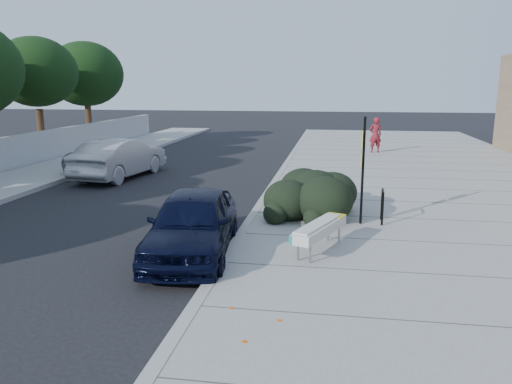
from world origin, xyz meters
TOP-DOWN VIEW (x-y plane):
  - ground at (0.00, 0.00)m, footprint 120.00×120.00m
  - sidewalk_near at (5.60, 5.00)m, footprint 11.20×50.00m
  - curb_near at (0.00, 5.00)m, footprint 0.22×50.00m
  - curb_far at (-8.00, 5.00)m, footprint 0.22×50.00m
  - tree_far_e at (-12.50, 14.00)m, footprint 4.00×4.00m
  - tree_far_f at (-12.50, 19.00)m, footprint 4.40×4.40m
  - bench at (1.88, 1.00)m, footprint 1.13×2.00m
  - bike_rack at (3.37, 3.50)m, footprint 0.08×0.58m
  - sign_post at (2.82, 3.30)m, footprint 0.10×0.31m
  - hedge at (1.50, 4.55)m, footprint 2.74×3.94m
  - sedan_navy at (-0.80, 0.73)m, footprint 2.10×4.31m
  - wagon_silver at (-6.17, 9.15)m, footprint 2.23×4.88m
  - suv_silver at (-7.43, 10.72)m, footprint 2.29×4.65m
  - pedestrian at (4.16, 17.21)m, footprint 0.75×0.59m

SIDE VIEW (x-z plane):
  - ground at x=0.00m, z-range 0.00..0.00m
  - sidewalk_near at x=5.60m, z-range 0.00..0.15m
  - curb_near at x=0.00m, z-range 0.00..0.17m
  - curb_far at x=-8.00m, z-range 0.00..0.17m
  - bench at x=1.88m, z-range 0.33..0.93m
  - suv_silver at x=-7.43m, z-range 0.00..1.27m
  - bike_rack at x=3.37m, z-range 0.24..1.08m
  - sedan_navy at x=-0.80m, z-range 0.00..1.42m
  - wagon_silver at x=-6.17m, z-range 0.00..1.55m
  - hedge at x=1.50m, z-range 0.15..1.49m
  - pedestrian at x=4.16m, z-range 0.15..1.97m
  - sign_post at x=2.82m, z-range 0.33..3.01m
  - tree_far_e at x=-12.50m, z-range 1.23..7.13m
  - tree_far_f at x=-12.50m, z-range 1.15..7.22m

